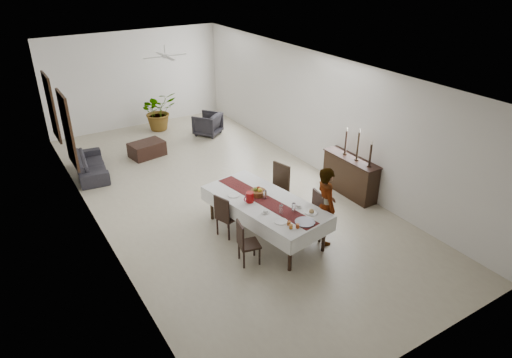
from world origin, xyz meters
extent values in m
cube|color=#BDB396|center=(0.00, 0.00, 0.00)|extent=(6.00, 12.00, 0.00)
cube|color=white|center=(0.00, 0.00, 3.20)|extent=(6.00, 12.00, 0.02)
cube|color=white|center=(0.00, 6.00, 1.60)|extent=(6.00, 0.02, 3.20)
cube|color=white|center=(0.00, -6.00, 1.60)|extent=(6.00, 0.02, 3.20)
cube|color=white|center=(-3.00, 0.00, 1.60)|extent=(0.02, 12.00, 3.20)
cube|color=white|center=(3.00, 0.00, 1.60)|extent=(0.02, 12.00, 3.20)
cube|color=black|center=(-0.03, -2.09, 0.79)|extent=(1.51, 2.77, 0.05)
cylinder|color=black|center=(-0.30, -3.40, 0.38)|extent=(0.09, 0.09, 0.76)
cylinder|color=black|center=(0.65, -3.24, 0.38)|extent=(0.09, 0.09, 0.76)
cylinder|color=black|center=(-0.71, -0.94, 0.38)|extent=(0.09, 0.09, 0.76)
cylinder|color=black|center=(0.24, -0.79, 0.38)|extent=(0.09, 0.09, 0.76)
cube|color=silver|center=(-0.03, -2.09, 0.83)|extent=(1.73, 2.99, 0.01)
cube|color=white|center=(-0.66, -2.20, 0.67)|extent=(0.47, 2.78, 0.33)
cube|color=silver|center=(0.60, -1.99, 0.67)|extent=(0.47, 2.78, 0.33)
cube|color=white|center=(0.20, -3.48, 0.67)|extent=(1.27, 0.22, 0.33)
cube|color=silver|center=(-0.26, -0.71, 0.67)|extent=(1.27, 0.22, 0.33)
cube|color=maroon|center=(-0.03, -2.09, 0.83)|extent=(0.82, 2.76, 0.00)
cylinder|color=#9B0B0B|center=(-0.33, -1.98, 0.94)|extent=(0.19, 0.19, 0.22)
torus|color=maroon|center=(-0.42, -1.99, 0.94)|extent=(0.13, 0.04, 0.13)
cylinder|color=white|center=(0.22, -2.77, 0.92)|extent=(0.08, 0.08, 0.19)
cylinder|color=white|center=(-0.04, -2.71, 0.92)|extent=(0.08, 0.08, 0.19)
cylinder|color=silver|center=(0.02, -2.03, 0.92)|extent=(0.08, 0.08, 0.19)
cylinder|color=white|center=(0.40, -2.69, 0.86)|extent=(0.10, 0.10, 0.07)
cylinder|color=silver|center=(0.40, -2.69, 0.84)|extent=(0.16, 0.16, 0.01)
cylinder|color=silver|center=(-0.29, -2.53, 0.86)|extent=(0.10, 0.10, 0.07)
cylinder|color=silver|center=(-0.29, -2.53, 0.84)|extent=(0.16, 0.16, 0.01)
cylinder|color=silver|center=(0.49, -3.01, 0.84)|extent=(0.26, 0.26, 0.02)
sphere|color=tan|center=(0.49, -3.01, 0.87)|extent=(0.10, 0.10, 0.10)
cylinder|color=silver|center=(-0.22, -2.96, 0.84)|extent=(0.26, 0.26, 0.02)
cylinder|color=silver|center=(-0.47, -1.56, 0.84)|extent=(0.26, 0.26, 0.02)
cylinder|color=#3F3E43|center=(0.16, -3.23, 0.84)|extent=(0.39, 0.39, 0.02)
cylinder|color=#943A15|center=(-0.07, -3.30, 0.87)|extent=(0.07, 0.07, 0.08)
cylinder|color=#8C4C14|center=(-0.19, -3.25, 0.87)|extent=(0.07, 0.07, 0.08)
cylinder|color=#954915|center=(-0.16, -3.13, 0.87)|extent=(0.07, 0.07, 0.08)
cylinder|color=brown|center=(-0.02, -1.82, 0.89)|extent=(0.33, 0.33, 0.11)
sphere|color=maroon|center=(0.01, -1.79, 0.97)|extent=(0.10, 0.10, 0.10)
sphere|color=olive|center=(-0.07, -1.79, 0.97)|extent=(0.09, 0.09, 0.09)
sphere|color=yellow|center=(-0.01, -1.87, 0.97)|extent=(0.09, 0.09, 0.09)
cube|color=black|center=(0.63, -2.75, 0.48)|extent=(0.53, 0.53, 0.05)
cylinder|color=black|center=(0.79, -2.96, 0.23)|extent=(0.05, 0.05, 0.45)
cylinder|color=black|center=(0.85, -2.60, 0.23)|extent=(0.05, 0.05, 0.45)
cylinder|color=black|center=(0.42, -2.90, 0.23)|extent=(0.05, 0.05, 0.45)
cylinder|color=black|center=(0.48, -2.53, 0.23)|extent=(0.05, 0.05, 0.45)
cube|color=black|center=(0.84, -2.78, 0.79)|extent=(0.12, 0.46, 0.58)
cube|color=black|center=(0.69, -1.41, 0.51)|extent=(0.60, 0.60, 0.06)
cylinder|color=black|center=(0.93, -1.55, 0.24)|extent=(0.06, 0.06, 0.48)
cylinder|color=black|center=(0.83, -1.17, 0.24)|extent=(0.06, 0.06, 0.48)
cylinder|color=black|center=(0.55, -1.66, 0.24)|extent=(0.06, 0.06, 0.48)
cylinder|color=black|center=(0.44, -1.27, 0.24)|extent=(0.06, 0.06, 0.48)
cube|color=black|center=(0.90, -1.36, 0.84)|extent=(0.17, 0.48, 0.62)
cube|color=black|center=(-0.82, -2.76, 0.41)|extent=(0.47, 0.47, 0.04)
cylinder|color=black|center=(-0.94, -2.57, 0.19)|extent=(0.05, 0.05, 0.39)
cylinder|color=black|center=(-1.01, -2.88, 0.19)|extent=(0.05, 0.05, 0.39)
cylinder|color=black|center=(-0.63, -2.64, 0.19)|extent=(0.05, 0.05, 0.39)
cylinder|color=black|center=(-0.70, -2.95, 0.19)|extent=(0.05, 0.05, 0.39)
cube|color=black|center=(-0.99, -2.72, 0.67)|extent=(0.12, 0.39, 0.50)
cube|color=black|center=(-0.69, -1.68, 0.43)|extent=(0.52, 0.52, 0.05)
cylinder|color=black|center=(-0.90, -1.58, 0.20)|extent=(0.05, 0.05, 0.41)
cylinder|color=black|center=(-0.80, -1.90, 0.20)|extent=(0.05, 0.05, 0.41)
cylinder|color=black|center=(-0.58, -1.47, 0.20)|extent=(0.05, 0.05, 0.41)
cylinder|color=black|center=(-0.48, -1.79, 0.20)|extent=(0.05, 0.05, 0.41)
cube|color=black|center=(-0.87, -1.74, 0.71)|extent=(0.17, 0.40, 0.52)
imported|color=gray|center=(0.88, -2.97, 0.85)|extent=(0.56, 0.71, 1.71)
cube|color=black|center=(2.78, -1.67, 0.47)|extent=(0.42, 1.58, 0.95)
cube|color=black|center=(2.78, -1.67, 0.96)|extent=(0.46, 1.64, 0.03)
cylinder|color=black|center=(2.78, -2.25, 0.99)|extent=(0.11, 0.11, 0.03)
cylinder|color=black|center=(2.78, -2.25, 1.27)|extent=(0.05, 0.05, 0.53)
cylinder|color=white|center=(2.78, -2.25, 1.58)|extent=(0.04, 0.04, 0.08)
cylinder|color=black|center=(2.78, -1.83, 0.99)|extent=(0.11, 0.11, 0.03)
cylinder|color=black|center=(2.78, -1.83, 1.35)|extent=(0.05, 0.05, 0.68)
cylinder|color=beige|center=(2.78, -1.83, 1.73)|extent=(0.04, 0.04, 0.08)
cylinder|color=black|center=(2.78, -1.41, 0.99)|extent=(0.11, 0.11, 0.03)
cylinder|color=black|center=(2.78, -1.41, 1.30)|extent=(0.05, 0.05, 0.58)
cylinder|color=#EDE9CD|center=(2.78, -1.41, 1.63)|extent=(0.04, 0.04, 0.08)
imported|color=#2C292F|center=(-2.45, 2.89, 0.28)|extent=(0.97, 1.97, 0.55)
imported|color=#29262B|center=(1.59, 3.88, 0.36)|extent=(1.10, 1.10, 0.73)
cube|color=black|center=(-0.73, 3.25, 0.22)|extent=(1.07, 0.80, 0.43)
imported|color=#295522|center=(0.43, 5.21, 0.65)|extent=(1.24, 1.09, 1.31)
cube|color=black|center=(-2.96, 2.20, 1.60)|extent=(0.06, 1.05, 1.85)
cube|color=silver|center=(-2.92, 2.20, 1.60)|extent=(0.01, 0.90, 1.70)
cube|color=black|center=(-2.96, 4.30, 1.60)|extent=(0.06, 1.05, 1.85)
cube|color=white|center=(-2.92, 4.30, 1.60)|extent=(0.01, 0.90, 1.70)
cylinder|color=white|center=(0.00, 3.00, 3.10)|extent=(0.04, 0.04, 0.20)
cylinder|color=silver|center=(0.00, 3.00, 2.90)|extent=(0.16, 0.16, 0.08)
cube|color=white|center=(0.00, 3.35, 2.90)|extent=(0.10, 0.55, 0.01)
cube|color=silver|center=(0.00, 2.65, 2.90)|extent=(0.10, 0.55, 0.01)
cube|color=silver|center=(0.35, 3.00, 2.90)|extent=(0.55, 0.10, 0.01)
cube|color=white|center=(-0.35, 3.00, 2.90)|extent=(0.55, 0.10, 0.01)
camera|label=1|loc=(-4.57, -9.04, 5.54)|focal=32.00mm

